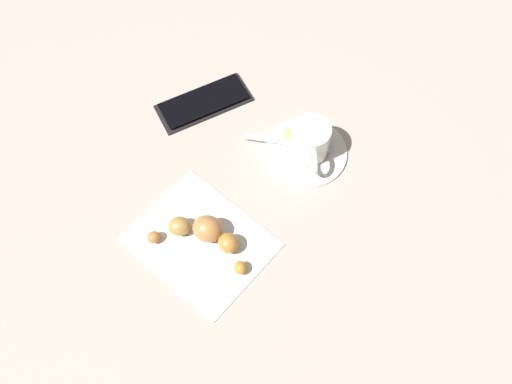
% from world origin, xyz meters
% --- Properties ---
extents(ground_plane, '(1.80, 1.80, 0.00)m').
position_xyz_m(ground_plane, '(0.00, 0.00, 0.00)').
color(ground_plane, '#B4A296').
extents(saucer, '(0.13, 0.13, 0.01)m').
position_xyz_m(saucer, '(0.10, -0.01, 0.00)').
color(saucer, white).
rests_on(saucer, ground).
extents(espresso_cup, '(0.07, 0.08, 0.06)m').
position_xyz_m(espresso_cup, '(0.10, -0.01, 0.04)').
color(espresso_cup, white).
rests_on(espresso_cup, saucer).
extents(teaspoon, '(0.09, 0.13, 0.01)m').
position_xyz_m(teaspoon, '(0.10, -0.00, 0.01)').
color(teaspoon, silver).
rests_on(teaspoon, saucer).
extents(sugar_packet, '(0.06, 0.06, 0.01)m').
position_xyz_m(sugar_packet, '(0.12, 0.01, 0.01)').
color(sugar_packet, tan).
rests_on(sugar_packet, saucer).
extents(napkin, '(0.16, 0.20, 0.00)m').
position_xyz_m(napkin, '(-0.12, -0.00, 0.00)').
color(napkin, white).
rests_on(napkin, ground).
extents(croissant, '(0.10, 0.15, 0.04)m').
position_xyz_m(croissant, '(-0.11, 0.00, 0.02)').
color(croissant, '#B87F2E').
rests_on(croissant, napkin).
extents(cell_phone, '(0.17, 0.11, 0.01)m').
position_xyz_m(cell_phone, '(0.05, 0.18, 0.00)').
color(cell_phone, black).
rests_on(cell_phone, ground).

